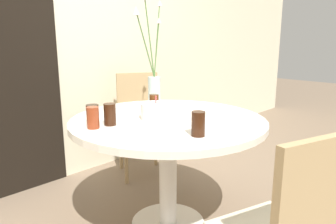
% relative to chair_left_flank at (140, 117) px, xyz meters
% --- Properties ---
extents(wall_back, '(8.00, 0.05, 2.60)m').
position_rel_chair_left_flank_xyz_m(wall_back, '(-0.49, 0.41, 0.78)').
color(wall_back, beige).
rests_on(wall_back, ground_plane).
extents(doorway_panel, '(0.90, 0.01, 2.05)m').
position_rel_chair_left_flank_xyz_m(doorway_panel, '(-1.02, 0.38, 0.51)').
color(doorway_panel, black).
rests_on(doorway_panel, ground_plane).
extents(dining_table, '(1.21, 1.21, 0.74)m').
position_rel_chair_left_flank_xyz_m(dining_table, '(-0.49, -0.84, 0.10)').
color(dining_table, silver).
rests_on(dining_table, ground_plane).
extents(chair_left_flank, '(0.55, 0.55, 0.92)m').
position_rel_chair_left_flank_xyz_m(chair_left_flank, '(0.00, 0.00, 0.00)').
color(chair_left_flank, beige).
rests_on(chair_left_flank, ground_plane).
extents(birthday_cake, '(0.19, 0.19, 0.15)m').
position_rel_chair_left_flank_xyz_m(birthday_cake, '(-0.56, -0.80, 0.28)').
color(birthday_cake, white).
rests_on(birthday_cake, dining_table).
extents(flower_vase, '(0.37, 0.16, 0.78)m').
position_rel_chair_left_flank_xyz_m(flower_vase, '(-0.32, -0.52, 0.43)').
color(flower_vase, '#B2C6C1').
rests_on(flower_vase, dining_table).
extents(side_plate, '(0.20, 0.20, 0.01)m').
position_rel_chair_left_flank_xyz_m(side_plate, '(-0.58, -0.51, 0.23)').
color(side_plate, white).
rests_on(side_plate, dining_table).
extents(drink_glass_0, '(0.07, 0.07, 0.12)m').
position_rel_chair_left_flank_xyz_m(drink_glass_0, '(-0.94, -0.70, 0.29)').
color(drink_glass_0, maroon).
rests_on(drink_glass_0, dining_table).
extents(drink_glass_1, '(0.07, 0.07, 0.13)m').
position_rel_chair_left_flank_xyz_m(drink_glass_1, '(-0.84, -0.71, 0.29)').
color(drink_glass_1, '#33190C').
rests_on(drink_glass_1, dining_table).
extents(drink_glass_2, '(0.06, 0.06, 0.13)m').
position_rel_chair_left_flank_xyz_m(drink_glass_2, '(-0.46, -0.68, 0.29)').
color(drink_glass_2, '#51280F').
rests_on(drink_glass_2, dining_table).
extents(drink_glass_3, '(0.07, 0.07, 0.11)m').
position_rel_chair_left_flank_xyz_m(drink_glass_3, '(-0.89, -0.62, 0.28)').
color(drink_glass_3, black).
rests_on(drink_glass_3, dining_table).
extents(drink_glass_4, '(0.07, 0.07, 0.13)m').
position_rel_chair_left_flank_xyz_m(drink_glass_4, '(-0.65, -1.20, 0.29)').
color(drink_glass_4, '#33190C').
rests_on(drink_glass_4, dining_table).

